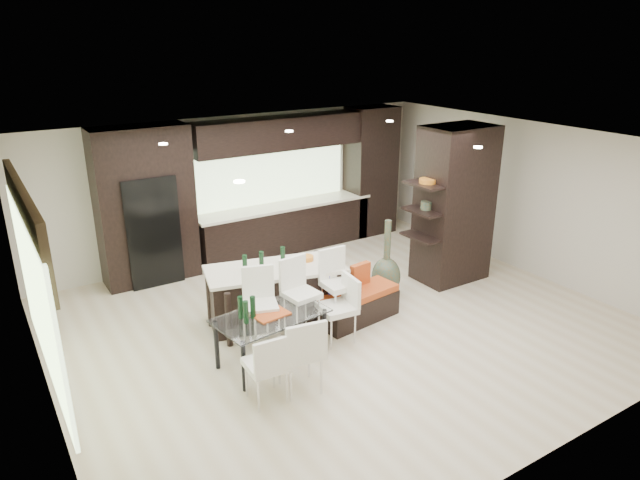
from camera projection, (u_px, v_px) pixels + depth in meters
ground at (341, 323)px, 8.61m from camera, size 8.00×8.00×0.00m
back_wall at (239, 186)px, 10.92m from camera, size 8.00×0.02×2.70m
left_wall at (36, 307)px, 6.14m from camera, size 0.02×7.00×2.70m
right_wall at (527, 198)px, 10.15m from camera, size 0.02×7.00×2.70m
ceiling at (344, 145)px, 7.68m from camera, size 8.00×7.00×0.02m
window_left at (38, 299)px, 6.31m from camera, size 0.04×3.20×1.90m
window_back at (268, 173)px, 11.12m from camera, size 3.40×0.04×1.20m
stone_accent at (26, 222)px, 6.02m from camera, size 0.08×3.00×0.80m
ceiling_spots at (333, 144)px, 7.88m from camera, size 4.00×3.00×0.02m
back_cabinetry at (270, 186)px, 10.91m from camera, size 6.80×0.68×2.70m
refrigerator at (149, 229)px, 9.80m from camera, size 0.90×0.68×1.90m
partition_column at (454, 205)px, 9.77m from camera, size 1.20×0.80×2.70m
kitchen_island at (276, 294)px, 8.58m from camera, size 2.19×1.34×0.85m
stool_left at (261, 321)px, 7.65m from camera, size 0.55×0.55×0.98m
stool_mid at (302, 309)px, 7.96m from camera, size 0.48×0.48×0.98m
stool_right at (339, 299)px, 8.27m from camera, size 0.45×0.45×0.98m
bench at (359, 305)px, 8.61m from camera, size 1.33×0.65×0.49m
floor_vase at (387, 258)px, 9.31m from camera, size 0.54×0.54×1.31m
dining_table at (272, 339)px, 7.49m from camera, size 1.53×0.99×0.69m
chair_near at (300, 356)px, 6.86m from camera, size 0.58×0.58×0.93m
chair_far at (266, 369)px, 6.67m from camera, size 0.48×0.48×0.84m
chair_end at (337, 313)px, 7.97m from camera, size 0.52×0.52×0.88m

